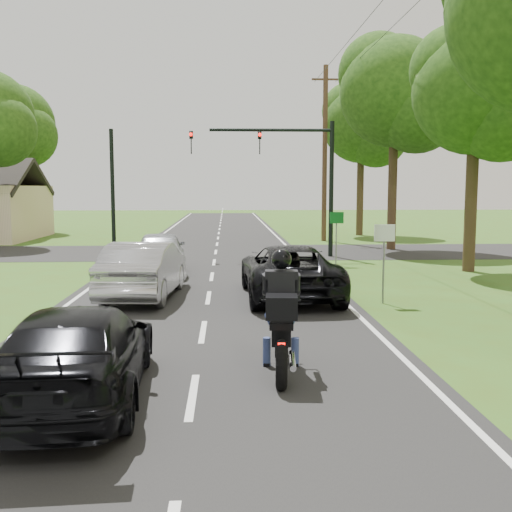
% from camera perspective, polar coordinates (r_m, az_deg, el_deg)
% --- Properties ---
extents(ground, '(140.00, 140.00, 0.00)m').
position_cam_1_polar(ground, '(13.00, -5.08, -7.25)').
color(ground, '#3B5518').
rests_on(ground, ground).
extents(road, '(8.00, 100.00, 0.01)m').
position_cam_1_polar(road, '(22.83, -4.11, -1.25)').
color(road, black).
rests_on(road, ground).
extents(cross_road, '(60.00, 7.00, 0.01)m').
position_cam_1_polar(cross_road, '(28.79, -3.85, 0.37)').
color(cross_road, black).
rests_on(cross_road, ground).
extents(motorcycle_rider, '(0.72, 2.45, 2.11)m').
position_cam_1_polar(motorcycle_rider, '(9.98, 2.43, -6.57)').
color(motorcycle_rider, black).
rests_on(motorcycle_rider, ground).
extents(dark_suv, '(2.63, 5.44, 1.49)m').
position_cam_1_polar(dark_suv, '(16.87, 3.16, -1.43)').
color(dark_suv, black).
rests_on(dark_suv, road).
extents(silver_sedan, '(2.06, 4.92, 1.58)m').
position_cam_1_polar(silver_sedan, '(17.08, -10.58, -1.28)').
color(silver_sedan, '#AEAEB3').
rests_on(silver_sedan, road).
extents(silver_suv, '(2.21, 4.65, 1.53)m').
position_cam_1_polar(silver_suv, '(22.17, -9.11, 0.47)').
color(silver_suv, '#AEB1B7').
rests_on(silver_suv, road).
extents(dark_car_behind, '(2.21, 4.88, 1.39)m').
position_cam_1_polar(dark_car_behind, '(9.19, -16.62, -8.79)').
color(dark_car_behind, black).
rests_on(dark_car_behind, road).
extents(traffic_signal, '(6.38, 0.44, 6.00)m').
position_cam_1_polar(traffic_signal, '(26.78, 3.24, 8.76)').
color(traffic_signal, black).
rests_on(traffic_signal, ground).
extents(signal_pole_far, '(0.20, 0.20, 6.00)m').
position_cam_1_polar(signal_pole_far, '(31.15, -13.50, 6.19)').
color(signal_pole_far, black).
rests_on(signal_pole_far, ground).
extents(utility_pole_far, '(1.60, 0.28, 10.00)m').
position_cam_1_polar(utility_pole_far, '(35.14, 6.57, 9.75)').
color(utility_pole_far, brown).
rests_on(utility_pole_far, ground).
extents(sign_white, '(0.55, 0.07, 2.12)m').
position_cam_1_polar(sign_white, '(16.22, 12.12, 1.11)').
color(sign_white, slate).
rests_on(sign_white, ground).
extents(sign_green, '(0.55, 0.07, 2.12)m').
position_cam_1_polar(sign_green, '(24.05, 7.68, 2.92)').
color(sign_green, slate).
rests_on(sign_green, ground).
extents(tree_row_c, '(4.80, 4.65, 8.76)m').
position_cam_1_polar(tree_row_c, '(23.53, 20.92, 13.79)').
color(tree_row_c, '#332316').
rests_on(tree_row_c, ground).
extents(tree_row_d, '(5.76, 5.58, 10.45)m').
position_cam_1_polar(tree_row_d, '(30.91, 13.76, 14.42)').
color(tree_row_d, '#332316').
rests_on(tree_row_d, ground).
extents(tree_row_e, '(5.28, 5.12, 9.61)m').
position_cam_1_polar(tree_row_e, '(39.61, 10.47, 11.85)').
color(tree_row_e, '#332316').
rests_on(tree_row_e, ground).
extents(tree_left_far, '(5.76, 5.58, 10.14)m').
position_cam_1_polar(tree_left_far, '(44.88, -21.73, 11.25)').
color(tree_left_far, '#332316').
rests_on(tree_left_far, ground).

